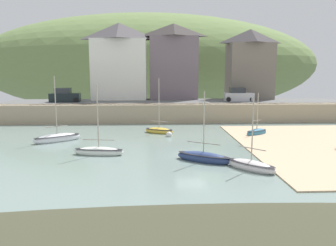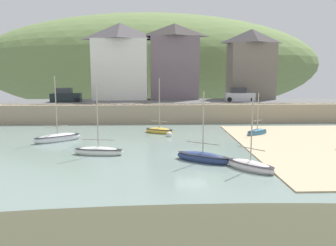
{
  "view_description": "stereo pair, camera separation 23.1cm",
  "coord_description": "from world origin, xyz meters",
  "px_view_note": "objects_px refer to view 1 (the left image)",
  "views": [
    {
      "loc": [
        -3.17,
        -26.92,
        6.95
      ],
      "look_at": [
        -1.72,
        4.74,
        1.86
      ],
      "focal_mm": 36.13,
      "sensor_mm": 36.0,
      "label": 1
    },
    {
      "loc": [
        -2.94,
        -26.93,
        6.95
      ],
      "look_at": [
        -1.72,
        4.74,
        1.86
      ],
      "focal_mm": 36.13,
      "sensor_mm": 36.0,
      "label": 2
    }
  ],
  "objects_px": {
    "waterfront_building_right": "(250,64)",
    "mooring_buoy": "(169,135)",
    "waterfront_building_centre": "(173,61)",
    "sailboat_tall_mast": "(99,151)",
    "rowboat_small_beached": "(257,132)",
    "motorboat_with_cabin": "(251,166)",
    "parked_car_by_wall": "(238,95)",
    "sailboat_blue_trim": "(57,138)",
    "parked_car_near_slipway": "(65,96)",
    "waterfront_building_left": "(120,61)",
    "dinghy_open_wooden": "(159,130)",
    "fishing_boat_green": "(203,157)"
  },
  "relations": [
    {
      "from": "fishing_boat_green",
      "to": "parked_car_by_wall",
      "type": "xyz_separation_m",
      "value": [
        8.43,
        22.91,
        2.89
      ]
    },
    {
      "from": "fishing_boat_green",
      "to": "mooring_buoy",
      "type": "height_order",
      "value": "fishing_boat_green"
    },
    {
      "from": "rowboat_small_beached",
      "to": "motorboat_with_cabin",
      "type": "height_order",
      "value": "motorboat_with_cabin"
    },
    {
      "from": "sailboat_blue_trim",
      "to": "waterfront_building_right",
      "type": "bearing_deg",
      "value": 4.85
    },
    {
      "from": "waterfront_building_right",
      "to": "parked_car_near_slipway",
      "type": "xyz_separation_m",
      "value": [
        -27.22,
        -4.5,
        -4.55
      ]
    },
    {
      "from": "waterfront_building_centre",
      "to": "fishing_boat_green",
      "type": "relative_size",
      "value": 2.04
    },
    {
      "from": "sailboat_blue_trim",
      "to": "parked_car_near_slipway",
      "type": "bearing_deg",
      "value": 67.01
    },
    {
      "from": "waterfront_building_centre",
      "to": "waterfront_building_right",
      "type": "height_order",
      "value": "waterfront_building_centre"
    },
    {
      "from": "waterfront_building_right",
      "to": "dinghy_open_wooden",
      "type": "relative_size",
      "value": 1.72
    },
    {
      "from": "parked_car_by_wall",
      "to": "sailboat_blue_trim",
      "type": "bearing_deg",
      "value": -142.62
    },
    {
      "from": "waterfront_building_right",
      "to": "motorboat_with_cabin",
      "type": "xyz_separation_m",
      "value": [
        -8.15,
        -29.67,
        -7.46
      ]
    },
    {
      "from": "waterfront_building_left",
      "to": "motorboat_with_cabin",
      "type": "height_order",
      "value": "waterfront_building_left"
    },
    {
      "from": "waterfront_building_left",
      "to": "mooring_buoy",
      "type": "relative_size",
      "value": 17.77
    },
    {
      "from": "rowboat_small_beached",
      "to": "parked_car_near_slipway",
      "type": "distance_m",
      "value": 26.75
    },
    {
      "from": "motorboat_with_cabin",
      "to": "sailboat_blue_trim",
      "type": "bearing_deg",
      "value": -164.75
    },
    {
      "from": "fishing_boat_green",
      "to": "motorboat_with_cabin",
      "type": "bearing_deg",
      "value": -4.85
    },
    {
      "from": "sailboat_blue_trim",
      "to": "parked_car_near_slipway",
      "type": "height_order",
      "value": "sailboat_blue_trim"
    },
    {
      "from": "parked_car_near_slipway",
      "to": "parked_car_by_wall",
      "type": "height_order",
      "value": "same"
    },
    {
      "from": "waterfront_building_left",
      "to": "rowboat_small_beached",
      "type": "height_order",
      "value": "waterfront_building_left"
    },
    {
      "from": "sailboat_blue_trim",
      "to": "motorboat_with_cabin",
      "type": "xyz_separation_m",
      "value": [
        16.07,
        -10.01,
        -0.04
      ]
    },
    {
      "from": "parked_car_by_wall",
      "to": "sailboat_tall_mast",
      "type": "bearing_deg",
      "value": -126.92
    },
    {
      "from": "parked_car_by_wall",
      "to": "parked_car_near_slipway",
      "type": "bearing_deg",
      "value": -177.81
    },
    {
      "from": "waterfront_building_left",
      "to": "parked_car_by_wall",
      "type": "relative_size",
      "value": 2.72
    },
    {
      "from": "sailboat_tall_mast",
      "to": "sailboat_blue_trim",
      "type": "bearing_deg",
      "value": 140.36
    },
    {
      "from": "waterfront_building_centre",
      "to": "dinghy_open_wooden",
      "type": "relative_size",
      "value": 1.84
    },
    {
      "from": "mooring_buoy",
      "to": "parked_car_by_wall",
      "type": "bearing_deg",
      "value": 51.29
    },
    {
      "from": "waterfront_building_right",
      "to": "mooring_buoy",
      "type": "relative_size",
      "value": 16.51
    },
    {
      "from": "waterfront_building_right",
      "to": "motorboat_with_cabin",
      "type": "height_order",
      "value": "waterfront_building_right"
    },
    {
      "from": "motorboat_with_cabin",
      "to": "rowboat_small_beached",
      "type": "bearing_deg",
      "value": 118.35
    },
    {
      "from": "waterfront_building_left",
      "to": "parked_car_near_slipway",
      "type": "xyz_separation_m",
      "value": [
        -7.3,
        -4.5,
        -4.95
      ]
    },
    {
      "from": "rowboat_small_beached",
      "to": "mooring_buoy",
      "type": "distance_m",
      "value": 9.35
    },
    {
      "from": "parked_car_near_slipway",
      "to": "sailboat_blue_trim",
      "type": "bearing_deg",
      "value": -81.11
    },
    {
      "from": "waterfront_building_centre",
      "to": "sailboat_tall_mast",
      "type": "xyz_separation_m",
      "value": [
        -7.63,
        -25.01,
        -7.84
      ]
    },
    {
      "from": "parked_car_by_wall",
      "to": "rowboat_small_beached",
      "type": "bearing_deg",
      "value": -93.24
    },
    {
      "from": "fishing_boat_green",
      "to": "dinghy_open_wooden",
      "type": "distance_m",
      "value": 12.13
    },
    {
      "from": "sailboat_blue_trim",
      "to": "dinghy_open_wooden",
      "type": "bearing_deg",
      "value": -12.43
    },
    {
      "from": "motorboat_with_cabin",
      "to": "mooring_buoy",
      "type": "distance_m",
      "value": 13.05
    },
    {
      "from": "motorboat_with_cabin",
      "to": "parked_car_by_wall",
      "type": "relative_size",
      "value": 1.26
    },
    {
      "from": "fishing_boat_green",
      "to": "motorboat_with_cabin",
      "type": "distance_m",
      "value": 3.76
    },
    {
      "from": "sailboat_tall_mast",
      "to": "dinghy_open_wooden",
      "type": "bearing_deg",
      "value": 69.68
    },
    {
      "from": "waterfront_building_left",
      "to": "waterfront_building_centre",
      "type": "bearing_deg",
      "value": 0.0
    },
    {
      "from": "dinghy_open_wooden",
      "to": "parked_car_near_slipway",
      "type": "distance_m",
      "value": 17.35
    },
    {
      "from": "waterfront_building_left",
      "to": "waterfront_building_right",
      "type": "distance_m",
      "value": 19.93
    },
    {
      "from": "fishing_boat_green",
      "to": "parked_car_near_slipway",
      "type": "xyz_separation_m",
      "value": [
        -16.07,
        22.91,
        2.89
      ]
    },
    {
      "from": "dinghy_open_wooden",
      "to": "mooring_buoy",
      "type": "bearing_deg",
      "value": -37.51
    },
    {
      "from": "dinghy_open_wooden",
      "to": "mooring_buoy",
      "type": "distance_m",
      "value": 2.23
    },
    {
      "from": "waterfront_building_right",
      "to": "mooring_buoy",
      "type": "xyz_separation_m",
      "value": [
        -13.29,
        -17.68,
        -7.56
      ]
    },
    {
      "from": "mooring_buoy",
      "to": "parked_car_near_slipway",
      "type": "bearing_deg",
      "value": 136.59
    },
    {
      "from": "waterfront_building_left",
      "to": "dinghy_open_wooden",
      "type": "xyz_separation_m",
      "value": [
        5.64,
        -15.69,
        -7.88
      ]
    },
    {
      "from": "rowboat_small_beached",
      "to": "motorboat_with_cabin",
      "type": "distance_m",
      "value": 13.01
    }
  ]
}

